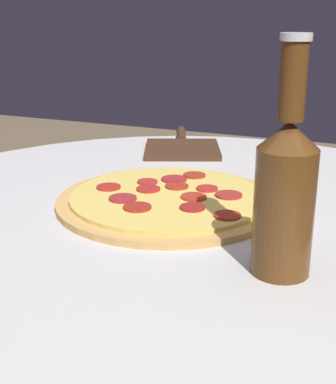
% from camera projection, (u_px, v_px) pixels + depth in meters
% --- Properties ---
extents(table, '(1.07, 1.07, 0.78)m').
position_uv_depth(table, '(186.00, 321.00, 0.85)').
color(table, silver).
rests_on(table, ground_plane).
extents(pizza, '(0.35, 0.35, 0.02)m').
position_uv_depth(pizza, '(168.00, 199.00, 0.83)').
color(pizza, tan).
rests_on(pizza, table).
extents(beer_bottle, '(0.07, 0.07, 0.26)m').
position_uv_depth(beer_bottle, '(285.00, 190.00, 0.58)').
color(beer_bottle, '#563314').
rests_on(beer_bottle, table).
extents(pizza_paddle, '(0.29, 0.20, 0.02)m').
position_uv_depth(pizza_paddle, '(182.00, 147.00, 1.17)').
color(pizza_paddle, '#422819').
rests_on(pizza_paddle, table).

